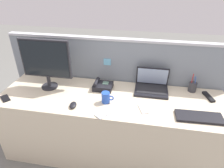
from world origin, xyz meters
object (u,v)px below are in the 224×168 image
(desktop_monitor, at_px, (46,61))
(computer_mouse_right_hand, at_px, (73,105))
(desk_phone, at_px, (102,86))
(cell_phone_silver_slab, at_px, (104,114))
(keyboard_main, at_px, (199,117))
(pen_cup, at_px, (193,87))
(cell_phone_black_slab, at_px, (5,98))
(tv_remote, at_px, (208,97))
(cell_phone_white_slab, at_px, (143,109))
(laptop, at_px, (152,85))
(coffee_mug, at_px, (106,97))

(desktop_monitor, xyz_separation_m, computer_mouse_right_hand, (0.35, -0.29, -0.27))
(desk_phone, relative_size, cell_phone_silver_slab, 1.32)
(keyboard_main, height_order, pen_cup, pen_cup)
(cell_phone_black_slab, relative_size, tv_remote, 0.73)
(desk_phone, xyz_separation_m, cell_phone_black_slab, (-0.86, -0.35, -0.03))
(cell_phone_white_slab, xyz_separation_m, tv_remote, (0.60, 0.29, 0.01))
(laptop, distance_m, cell_phone_black_slab, 1.42)
(computer_mouse_right_hand, height_order, cell_phone_white_slab, computer_mouse_right_hand)
(laptop, bearing_deg, desk_phone, -171.36)
(desktop_monitor, xyz_separation_m, cell_phone_black_slab, (-0.32, -0.29, -0.29))
(desk_phone, bearing_deg, tv_remote, 1.00)
(desktop_monitor, distance_m, tv_remote, 1.60)
(desk_phone, bearing_deg, desktop_monitor, -173.61)
(desk_phone, relative_size, coffee_mug, 1.68)
(laptop, relative_size, cell_phone_black_slab, 2.60)
(coffee_mug, bearing_deg, cell_phone_white_slab, -7.48)
(desk_phone, bearing_deg, cell_phone_white_slab, -32.73)
(pen_cup, relative_size, cell_phone_black_slab, 1.50)
(desk_phone, distance_m, coffee_mug, 0.25)
(keyboard_main, xyz_separation_m, cell_phone_white_slab, (-0.46, 0.04, -0.01))
(keyboard_main, bearing_deg, coffee_mug, 171.59)
(computer_mouse_right_hand, relative_size, pen_cup, 0.53)
(computer_mouse_right_hand, relative_size, cell_phone_silver_slab, 0.69)
(keyboard_main, xyz_separation_m, cell_phone_black_slab, (-1.75, -0.03, -0.01))
(laptop, height_order, keyboard_main, laptop)
(laptop, xyz_separation_m, computer_mouse_right_hand, (-0.68, -0.42, -0.03))
(cell_phone_white_slab, bearing_deg, cell_phone_black_slab, 164.22)
(tv_remote, xyz_separation_m, coffee_mug, (-0.95, -0.25, 0.04))
(laptop, relative_size, computer_mouse_right_hand, 3.24)
(keyboard_main, bearing_deg, cell_phone_white_slab, 172.52)
(desk_phone, height_order, cell_phone_silver_slab, desk_phone)
(laptop, bearing_deg, cell_phone_black_slab, -162.68)
(cell_phone_white_slab, distance_m, cell_phone_black_slab, 1.29)
(pen_cup, bearing_deg, keyboard_main, -90.96)
(desk_phone, height_order, pen_cup, pen_cup)
(laptop, xyz_separation_m, pen_cup, (0.40, 0.04, -0.00))
(desktop_monitor, height_order, cell_phone_black_slab, desktop_monitor)
(tv_remote, bearing_deg, desktop_monitor, 165.92)
(desk_phone, bearing_deg, keyboard_main, -19.75)
(laptop, height_order, tv_remote, laptop)
(laptop, bearing_deg, keyboard_main, -44.96)
(desktop_monitor, relative_size, computer_mouse_right_hand, 5.05)
(desk_phone, xyz_separation_m, computer_mouse_right_hand, (-0.19, -0.35, -0.02))
(keyboard_main, relative_size, coffee_mug, 3.32)
(keyboard_main, bearing_deg, pen_cup, 86.88)
(computer_mouse_right_hand, distance_m, cell_phone_black_slab, 0.67)
(desktop_monitor, bearing_deg, computer_mouse_right_hand, -39.21)
(laptop, distance_m, coffee_mug, 0.51)
(computer_mouse_right_hand, relative_size, coffee_mug, 0.88)
(desktop_monitor, height_order, laptop, desktop_monitor)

